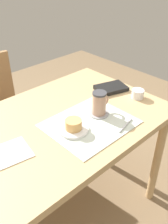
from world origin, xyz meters
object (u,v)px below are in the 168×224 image
dining_table (61,133)px  sugar_bowl (138,94)px  pastry_plate (74,129)px  coffee_mug (100,103)px  pastry (73,124)px  small_book (111,88)px

dining_table → sugar_bowl: size_ratio=15.62×
pastry_plate → coffee_mug: 0.20m
pastry_plate → dining_table: bearing=82.0°
dining_table → pastry: size_ratio=14.04×
sugar_bowl → pastry_plate: bearing=178.0°
pastry_plate → sugar_bowl: 0.47m
pastry_plate → small_book: bearing=19.0°
pastry → coffee_mug: (0.19, 0.02, 0.03)m
dining_table → pastry: 0.18m
dining_table → pastry: bearing=-98.0°
pastry_plate → coffee_mug: bearing=4.6°
pastry → small_book: pastry is taller
sugar_bowl → dining_table: bearing=163.4°
sugar_bowl → pastry: bearing=178.0°
pastry → coffee_mug: size_ratio=0.65×
pastry_plate → pastry: bearing=0.0°
dining_table → pastry: (-0.02, -0.12, 0.13)m
pastry_plate → small_book: small_book is taller
dining_table → pastry: pastry is taller
dining_table → coffee_mug: (0.17, -0.10, 0.16)m
pastry_plate → sugar_bowl: bearing=-2.0°
dining_table → small_book: (0.42, 0.03, 0.10)m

